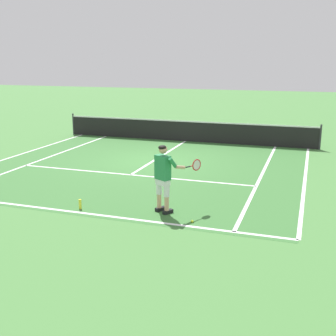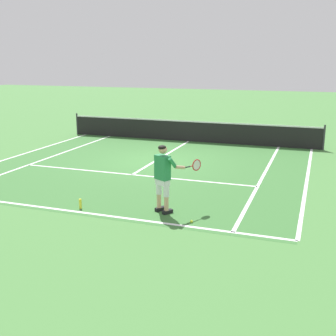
% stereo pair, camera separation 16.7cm
% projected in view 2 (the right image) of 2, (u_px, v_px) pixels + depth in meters
% --- Properties ---
extents(ground_plane, '(80.00, 80.00, 0.00)m').
position_uv_depth(ground_plane, '(156.00, 161.00, 16.27)').
color(ground_plane, '#477F3D').
extents(court_inner_surface, '(10.98, 10.55, 0.00)m').
position_uv_depth(court_inner_surface, '(147.00, 166.00, 15.47)').
color(court_inner_surface, '#387033').
rests_on(court_inner_surface, ground).
extents(line_baseline, '(10.98, 0.10, 0.01)m').
position_uv_depth(line_baseline, '(71.00, 211.00, 10.84)').
color(line_baseline, white).
rests_on(line_baseline, ground).
extents(line_service, '(8.23, 0.10, 0.01)m').
position_uv_depth(line_service, '(132.00, 175.00, 14.26)').
color(line_service, white).
rests_on(line_service, ground).
extents(line_centre_service, '(0.10, 6.40, 0.01)m').
position_uv_depth(line_centre_service, '(165.00, 155.00, 17.19)').
color(line_centre_service, white).
rests_on(line_centre_service, ground).
extents(line_singles_left, '(0.10, 10.15, 0.01)m').
position_uv_depth(line_singles_left, '(50.00, 157.00, 16.81)').
color(line_singles_left, white).
rests_on(line_singles_left, ground).
extents(line_singles_right, '(0.10, 10.15, 0.01)m').
position_uv_depth(line_singles_right, '(263.00, 176.00, 14.13)').
color(line_singles_right, white).
rests_on(line_singles_right, ground).
extents(line_doubles_left, '(0.10, 10.15, 0.01)m').
position_uv_depth(line_doubles_left, '(21.00, 155.00, 17.26)').
color(line_doubles_left, white).
rests_on(line_doubles_left, ground).
extents(line_doubles_right, '(0.10, 10.15, 0.01)m').
position_uv_depth(line_doubles_right, '(307.00, 179.00, 13.69)').
color(line_doubles_right, white).
rests_on(line_doubles_right, ground).
extents(tennis_net, '(11.96, 0.08, 1.07)m').
position_uv_depth(tennis_net, '(189.00, 131.00, 19.99)').
color(tennis_net, '#333338').
rests_on(tennis_net, ground).
extents(tennis_player, '(1.03, 0.92, 1.71)m').
position_uv_depth(tennis_player, '(164.00, 174.00, 10.52)').
color(tennis_player, black).
rests_on(tennis_player, ground).
extents(tennis_ball_near_feet, '(0.07, 0.07, 0.07)m').
position_uv_depth(tennis_ball_near_feet, '(191.00, 221.00, 10.05)').
color(tennis_ball_near_feet, '#CCE02D').
rests_on(tennis_ball_near_feet, ground).
extents(water_bottle, '(0.07, 0.07, 0.25)m').
position_uv_depth(water_bottle, '(80.00, 204.00, 11.00)').
color(water_bottle, yellow).
rests_on(water_bottle, ground).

